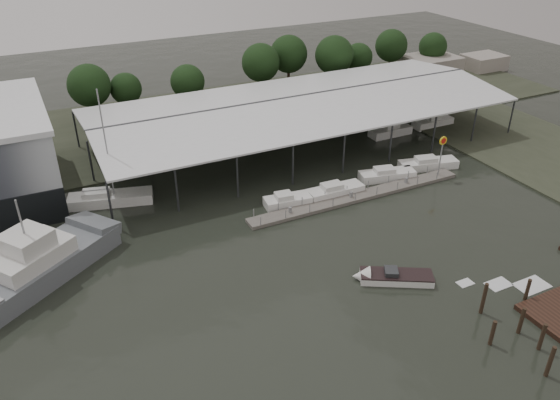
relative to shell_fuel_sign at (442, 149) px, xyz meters
name	(u,v)px	position (x,y,z in m)	size (l,w,h in m)	color
ground	(282,280)	(-27.00, -9.99, -3.93)	(200.00, 200.00, 0.00)	black
land_strip_far	(158,128)	(-27.00, 32.01, -3.83)	(140.00, 30.00, 0.30)	#373C2D
land_strip_east	(539,151)	(18.00, 0.01, -3.83)	(20.00, 60.00, 0.30)	#373C2D
covered_boat_shed	(301,100)	(-10.00, 18.01, 2.20)	(58.24, 24.00, 6.96)	silver
floating_dock	(358,196)	(-12.00, 0.01, -3.72)	(28.00, 2.00, 1.40)	#68655C
shell_fuel_sign	(442,149)	(0.00, 0.00, 0.00)	(1.10, 0.18, 5.55)	gray
distant_commercial_buildings	(447,65)	(32.03, 34.70, -2.08)	(22.00, 8.00, 4.00)	gray
grey_trawler	(42,261)	(-46.52, 0.64, -2.35)	(15.65, 13.12, 8.84)	slate
white_sailboat	(109,198)	(-38.34, 11.75, -3.27)	(9.77, 5.01, 13.78)	white
speedboat_underway	(390,277)	(-18.20, -14.50, -3.53)	(16.61, 10.27, 2.00)	white
moored_cruiser_0	(287,201)	(-20.25, 2.19, -3.31)	(5.58, 2.88, 1.70)	white
moored_cruiser_1	(335,191)	(-14.12, 1.78, -3.31)	(6.95, 2.40, 1.70)	white
moored_cruiser_2	(387,175)	(-6.06, 2.53, -3.31)	(7.31, 3.75, 1.70)	white
moored_cruiser_3	(428,164)	(0.63, 2.73, -3.31)	(7.96, 4.04, 1.70)	white
mooring_pilings	(518,325)	(-13.40, -24.88, -2.91)	(7.16, 7.71, 3.69)	#35251A
horizon_tree_line	(284,62)	(-2.72, 37.35, 2.15)	(70.48, 11.33, 10.09)	#302115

